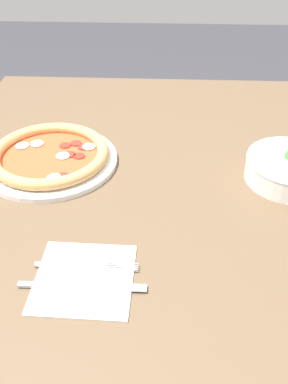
{
  "coord_description": "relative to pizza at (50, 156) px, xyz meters",
  "views": [
    {
      "loc": [
        0.8,
        -0.03,
        1.31
      ],
      "look_at": [
        0.12,
        -0.06,
        0.8
      ],
      "focal_mm": 40.0,
      "sensor_mm": 36.0,
      "label": 1
    }
  ],
  "objects": [
    {
      "name": "dining_table",
      "position": [
        0.01,
        0.28,
        -0.13
      ],
      "size": [
        1.04,
        1.1,
        0.78
      ],
      "color": "brown",
      "rests_on": "ground_plane"
    },
    {
      "name": "fork",
      "position": [
        0.32,
        0.13,
        -0.01
      ],
      "size": [
        0.02,
        0.17,
        0.0
      ],
      "rotation": [
        0.0,
        0.0,
        1.58
      ],
      "color": "silver",
      "rests_on": "napkin"
    },
    {
      "name": "napkin",
      "position": [
        0.34,
        0.13,
        -0.02
      ],
      "size": [
        0.16,
        0.16,
        0.0
      ],
      "color": "white",
      "rests_on": "dining_table"
    },
    {
      "name": "ground_plane",
      "position": [
        0.01,
        0.28,
        -0.79
      ],
      "size": [
        8.0,
        8.0,
        0.0
      ],
      "primitive_type": "plane",
      "color": "#333338"
    },
    {
      "name": "knife",
      "position": [
        0.36,
        0.12,
        -0.01
      ],
      "size": [
        0.02,
        0.21,
        0.01
      ],
      "rotation": [
        0.0,
        0.0,
        1.58
      ],
      "color": "silver",
      "rests_on": "napkin"
    },
    {
      "name": "pizza",
      "position": [
        0.0,
        0.0,
        0.0
      ],
      "size": [
        0.3,
        0.3,
        0.04
      ],
      "color": "white",
      "rests_on": "dining_table"
    }
  ]
}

